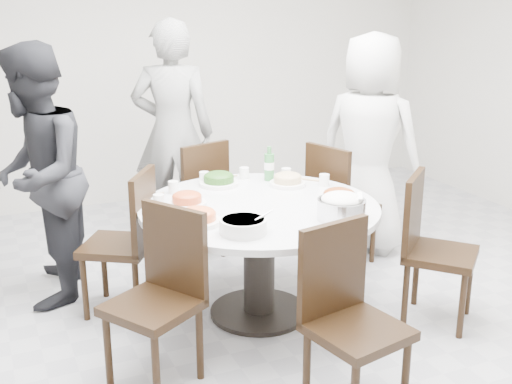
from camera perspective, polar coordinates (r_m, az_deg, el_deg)
name	(u,v)px	position (r m, az deg, el deg)	size (l,w,h in m)	color
floor	(294,324)	(4.16, 3.37, -11.66)	(6.00, 6.00, 0.01)	#A5A5A9
wall_back	(158,60)	(6.49, -8.75, 11.53)	(6.00, 0.01, 2.80)	beige
dining_table	(259,260)	(4.13, 0.28, -6.11)	(1.50, 1.50, 0.75)	silver
chair_ne	(343,204)	(4.96, 7.75, -1.02)	(0.42, 0.42, 0.95)	black
chair_n	(192,199)	(5.05, -5.70, -0.61)	(0.42, 0.42, 0.95)	black
chair_nw	(117,242)	(4.24, -12.24, -4.40)	(0.42, 0.42, 0.95)	black
chair_sw	(152,303)	(3.41, -9.22, -9.67)	(0.42, 0.42, 0.95)	black
chair_s	(358,326)	(3.18, 9.04, -11.71)	(0.42, 0.42, 0.95)	black
chair_se	(441,251)	(4.17, 16.14, -5.07)	(0.42, 0.42, 0.95)	black
diner_right	(369,144)	(5.17, 10.05, 4.19)	(0.85, 0.56, 1.75)	silver
diner_middle	(173,133)	(5.32, -7.39, 5.22)	(0.67, 0.44, 1.84)	black
diner_left	(36,177)	(4.42, -18.93, 1.28)	(0.84, 0.66, 1.73)	black
dish_greens	(219,180)	(4.41, -3.32, 1.04)	(0.27, 0.27, 0.07)	white
dish_pale	(288,181)	(4.40, 2.82, 0.99)	(0.24, 0.24, 0.07)	white
dish_orange	(187,201)	(3.99, -6.15, -0.79)	(0.24, 0.24, 0.06)	white
dish_redbrown	(339,198)	(4.05, 7.39, -0.55)	(0.25, 0.25, 0.06)	white
dish_tofu	(198,218)	(3.67, -5.17, -2.31)	(0.26, 0.26, 0.07)	white
rice_bowl	(341,209)	(3.75, 7.59, -1.55)	(0.28, 0.28, 0.12)	silver
soup_bowl	(243,226)	(3.51, -1.15, -3.03)	(0.26, 0.26, 0.08)	white
beverage_bottle	(269,163)	(4.50, 1.18, 2.55)	(0.07, 0.07, 0.24)	#2E7537
tea_cups	(223,176)	(4.51, -2.99, 1.47)	(0.07, 0.07, 0.08)	white
chopsticks	(220,178)	(4.56, -3.23, 1.21)	(0.24, 0.04, 0.01)	tan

